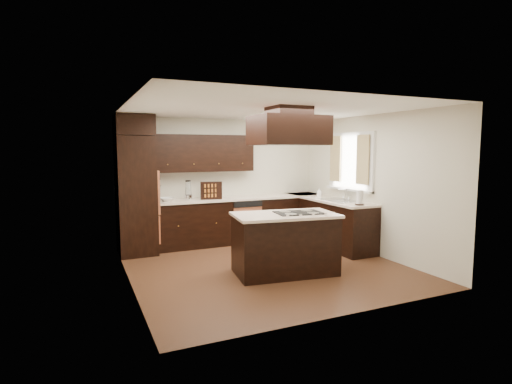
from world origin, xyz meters
TOP-DOWN VIEW (x-y plane):
  - floor at (0.00, 0.00)m, footprint 4.20×4.20m
  - ceiling at (0.00, 0.00)m, footprint 4.20×4.20m
  - wall_back at (0.00, 2.11)m, footprint 4.20×0.02m
  - wall_front at (0.00, -2.11)m, footprint 4.20×0.02m
  - wall_left at (-2.11, 0.00)m, footprint 0.02×4.20m
  - wall_right at (2.11, 0.00)m, footprint 0.02×4.20m
  - oven_column at (-1.78, 1.71)m, footprint 0.65×0.75m
  - wall_oven_face at (-1.43, 1.71)m, footprint 0.05×0.62m
  - base_cabinets_back at (0.03, 1.80)m, footprint 2.93×0.60m
  - base_cabinets_right at (1.80, 0.90)m, footprint 0.60×2.40m
  - countertop_back at (0.03, 1.79)m, footprint 2.93×0.63m
  - countertop_right at (1.79, 0.90)m, footprint 0.63×2.40m
  - upper_cabinets at (-0.43, 1.93)m, footprint 2.00×0.34m
  - dishwasher_front at (0.33, 1.50)m, footprint 0.60×0.05m
  - window_frame at (2.07, 0.55)m, footprint 0.06×1.32m
  - window_pane at (2.10, 0.55)m, footprint 0.00×1.20m
  - curtain_left at (2.01, 0.13)m, footprint 0.02×0.34m
  - curtain_right at (2.01, 0.97)m, footprint 0.02×0.34m
  - sink_rim at (1.80, 0.55)m, footprint 0.52×0.84m
  - island at (0.12, -0.43)m, footprint 1.59×1.01m
  - island_top at (0.12, -0.43)m, footprint 1.65×1.07m
  - cooktop at (0.34, -0.46)m, footprint 0.76×0.56m
  - range_hood at (0.10, -0.55)m, footprint 1.05×0.72m
  - hood_duct at (0.10, -0.55)m, footprint 0.55×0.50m
  - blender_base at (-0.80, 1.74)m, footprint 0.15×0.15m
  - blender_pitcher at (-0.80, 1.74)m, footprint 0.13×0.13m
  - spice_rack at (-0.36, 1.70)m, footprint 0.42×0.19m
  - mixing_bowl at (-1.20, 1.80)m, footprint 0.28×0.28m
  - soap_bottle at (1.78, 1.19)m, footprint 0.11×0.11m
  - paper_towel at (1.75, -0.14)m, footprint 0.14×0.14m

SIDE VIEW (x-z plane):
  - floor at x=0.00m, z-range -0.02..0.00m
  - dishwasher_front at x=0.33m, z-range 0.04..0.76m
  - base_cabinets_back at x=0.03m, z-range 0.00..0.88m
  - base_cabinets_right at x=1.80m, z-range 0.00..0.88m
  - island at x=0.12m, z-range 0.00..0.88m
  - countertop_back at x=0.03m, z-range 0.88..0.92m
  - countertop_right at x=1.79m, z-range 0.88..0.92m
  - island_top at x=0.12m, z-range 0.88..0.92m
  - sink_rim at x=1.80m, z-range 0.92..0.93m
  - cooktop at x=0.34m, z-range 0.92..0.93m
  - mixing_bowl at x=-1.20m, z-range 0.92..0.99m
  - blender_base at x=-0.80m, z-range 0.92..1.02m
  - soap_bottle at x=1.78m, z-range 0.92..1.10m
  - paper_towel at x=1.75m, z-range 0.92..1.18m
  - oven_column at x=-1.78m, z-range 0.00..2.12m
  - spice_rack at x=-0.36m, z-range 0.92..1.26m
  - wall_oven_face at x=-1.43m, z-range 0.73..1.51m
  - blender_pitcher at x=-0.80m, z-range 1.02..1.28m
  - wall_back at x=0.00m, z-range 0.00..2.50m
  - wall_front at x=0.00m, z-range 0.00..2.50m
  - wall_left at x=-2.11m, z-range 0.00..2.50m
  - wall_right at x=2.11m, z-range 0.00..2.50m
  - window_frame at x=2.07m, z-range 1.09..2.21m
  - window_pane at x=2.10m, z-range 1.15..2.15m
  - curtain_left at x=2.01m, z-range 1.25..2.15m
  - curtain_right at x=2.01m, z-range 1.25..2.15m
  - upper_cabinets at x=-0.43m, z-range 1.45..2.17m
  - range_hood at x=0.10m, z-range 1.95..2.37m
  - hood_duct at x=0.10m, z-range 2.37..2.50m
  - ceiling at x=0.00m, z-range 2.50..2.52m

